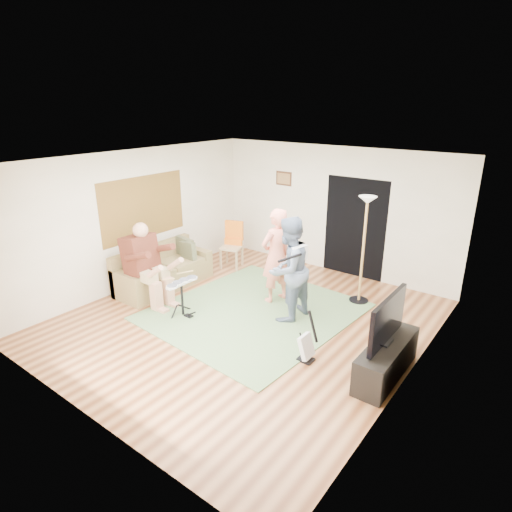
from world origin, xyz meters
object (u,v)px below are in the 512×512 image
at_px(drum_kit, 182,300).
at_px(dining_chair, 233,251).
at_px(guitar_spare, 307,347).
at_px(television, 388,319).
at_px(singer, 276,256).
at_px(torchiere_lamp, 365,231).
at_px(sofa, 161,273).
at_px(tv_cabinet, 387,360).
at_px(guitarist, 288,269).

distance_m(drum_kit, dining_chair, 2.47).
xyz_separation_m(drum_kit, guitar_spare, (2.46, 0.09, -0.06)).
bearing_deg(drum_kit, television, 7.28).
height_order(singer, torchiere_lamp, torchiere_lamp).
distance_m(drum_kit, television, 3.52).
xyz_separation_m(sofa, singer, (2.25, 0.82, 0.62)).
bearing_deg(drum_kit, guitar_spare, 2.15).
bearing_deg(dining_chair, sofa, -125.04).
relative_size(torchiere_lamp, television, 1.82).
distance_m(drum_kit, singer, 1.85).
height_order(singer, television, singer).
bearing_deg(singer, torchiere_lamp, 141.63).
bearing_deg(guitar_spare, sofa, 171.53).
bearing_deg(torchiere_lamp, dining_chair, -179.03).
relative_size(torchiere_lamp, tv_cabinet, 1.43).
bearing_deg(guitarist, singer, -123.08).
distance_m(drum_kit, torchiere_lamp, 3.44).
xyz_separation_m(dining_chair, television, (4.26, -1.89, 0.48)).
relative_size(sofa, singer, 1.12).
distance_m(sofa, television, 4.78).
xyz_separation_m(drum_kit, television, (3.45, 0.44, 0.56)).
xyz_separation_m(sofa, torchiere_lamp, (3.52, 1.73, 1.10)).
bearing_deg(guitar_spare, dining_chair, 145.57).
bearing_deg(singer, guitar_spare, 63.58).
distance_m(drum_kit, guitar_spare, 2.46).
distance_m(guitar_spare, tv_cabinet, 1.10).
xyz_separation_m(sofa, guitarist, (2.80, 0.38, 0.63)).
bearing_deg(dining_chair, drum_kit, -89.96).
bearing_deg(singer, tv_cabinet, 84.13).
bearing_deg(guitarist, television, 78.55).
height_order(guitarist, tv_cabinet, guitarist).
height_order(singer, guitarist, guitarist).
bearing_deg(sofa, singer, 20.12).
xyz_separation_m(sofa, dining_chair, (0.48, 1.68, 0.10)).
bearing_deg(torchiere_lamp, television, -57.97).
height_order(tv_cabinet, television, television).
height_order(sofa, guitar_spare, guitar_spare).
relative_size(guitarist, guitar_spare, 2.21).
distance_m(drum_kit, tv_cabinet, 3.53).
distance_m(sofa, guitar_spare, 3.79).
bearing_deg(singer, drum_kit, -16.79).
xyz_separation_m(singer, television, (2.49, -1.03, -0.04)).
relative_size(drum_kit, tv_cabinet, 0.48).
bearing_deg(drum_kit, dining_chair, 109.17).
height_order(torchiere_lamp, tv_cabinet, torchiere_lamp).
bearing_deg(television, dining_chair, 156.07).
xyz_separation_m(drum_kit, dining_chair, (-0.81, 2.33, 0.07)).
height_order(singer, dining_chair, singer).
bearing_deg(singer, television, 83.73).
bearing_deg(television, drum_kit, -172.72).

